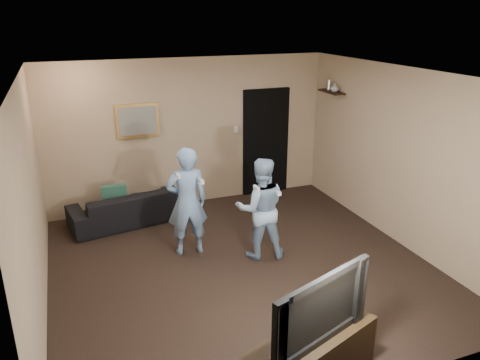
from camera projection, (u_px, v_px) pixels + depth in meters
name	position (u px, v px, depth m)	size (l,w,h in m)	color
ground	(241.00, 266.00, 6.47)	(5.00, 5.00, 0.00)	black
ceiling	(241.00, 75.00, 5.58)	(5.00, 5.00, 0.04)	silver
wall_back	(190.00, 133.00, 8.22)	(5.00, 0.04, 2.60)	tan
wall_front	(350.00, 273.00, 3.83)	(5.00, 0.04, 2.60)	tan
wall_left	(31.00, 204.00, 5.18)	(0.04, 5.00, 2.60)	tan
wall_right	(400.00, 157.00, 6.86)	(0.04, 5.00, 2.60)	tan
sofa	(128.00, 207.00, 7.72)	(1.88, 0.73, 0.55)	black
throw_pillow	(115.00, 197.00, 7.58)	(0.39, 0.13, 0.39)	#164438
painting_frame	(137.00, 121.00, 7.79)	(0.72, 0.05, 0.57)	olive
painting_canvas	(138.00, 121.00, 7.77)	(0.62, 0.01, 0.47)	slate
doorway	(266.00, 142.00, 8.78)	(0.90, 0.06, 2.00)	black
light_switch	(236.00, 129.00, 8.48)	(0.08, 0.02, 0.12)	silver
wall_shelf	(331.00, 92.00, 8.17)	(0.20, 0.60, 0.03)	black
shelf_vase	(335.00, 88.00, 8.06)	(0.14, 0.14, 0.15)	#A8A9AD
shelf_figurine	(329.00, 85.00, 8.22)	(0.06, 0.06, 0.18)	#BDBDC1
tv_console	(309.00, 360.00, 4.36)	(1.45, 0.47, 0.52)	black
television	(312.00, 305.00, 4.16)	(1.20, 0.16, 0.69)	black
wii_player_left	(187.00, 202.00, 6.57)	(0.61, 0.50, 1.59)	#6F93C1
wii_player_right	(261.00, 208.00, 6.51)	(0.82, 0.71, 1.46)	#8CADCC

